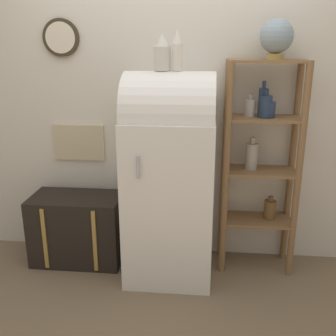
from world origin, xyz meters
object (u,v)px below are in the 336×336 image
object	(u,v)px
vase_left	(162,53)
suitcase_trunk	(78,228)
refrigerator	(170,173)
globe	(277,37)
vase_center	(177,51)

from	to	relation	value
vase_left	suitcase_trunk	bearing A→B (deg)	174.26
refrigerator	globe	size ratio (longest dim) A/B	5.75
refrigerator	vase_center	size ratio (longest dim) A/B	5.63
globe	vase_left	xyz separation A→B (m)	(-0.78, -0.12, -0.11)
refrigerator	vase_center	bearing A→B (deg)	13.49
refrigerator	suitcase_trunk	distance (m)	0.94
globe	vase_left	world-z (taller)	globe
vase_center	suitcase_trunk	bearing A→B (deg)	174.83
suitcase_trunk	refrigerator	bearing A→B (deg)	-6.32
suitcase_trunk	vase_center	bearing A→B (deg)	-5.17
globe	vase_center	distance (m)	0.69
refrigerator	vase_left	size ratio (longest dim) A/B	6.27
vase_left	vase_center	bearing A→B (deg)	-1.26
globe	refrigerator	bearing A→B (deg)	-169.68
vase_left	vase_center	xyz separation A→B (m)	(0.10, -0.00, 0.01)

